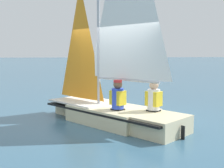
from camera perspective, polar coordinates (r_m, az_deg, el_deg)
The scene contains 4 objects.
ground_plane at distance 7.44m, azimuth -0.00°, elevation -7.85°, with size 260.00×260.00×0.00m, color #38607A.
sailboat_main at distance 7.27m, azimuth 0.13°, elevation -1.35°, with size 3.98×3.46×5.84m.
sailor_helm at distance 6.92m, azimuth 1.17°, elevation -3.58°, with size 0.43×0.42×1.16m.
sailor_crew at distance 6.85m, azimuth 8.45°, elevation -3.75°, with size 0.43×0.42×1.16m.
Camera 1 is at (-7.13, 1.15, 1.81)m, focal length 45.00 mm.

